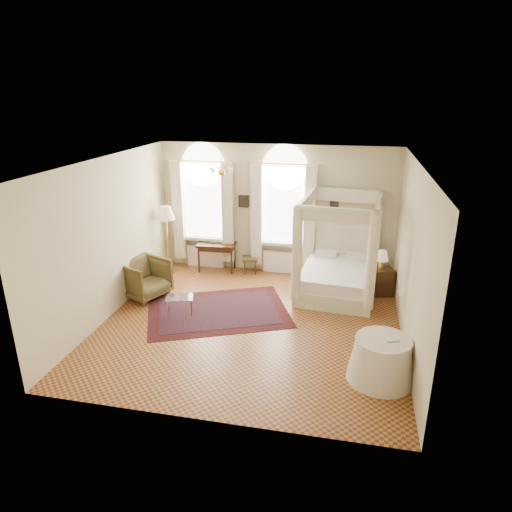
{
  "coord_description": "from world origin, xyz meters",
  "views": [
    {
      "loc": [
        1.84,
        -8.15,
        4.54
      ],
      "look_at": [
        0.02,
        0.4,
        1.34
      ],
      "focal_mm": 32.0,
      "sensor_mm": 36.0,
      "label": 1
    }
  ],
  "objects_px": {
    "writing_desk": "(217,248)",
    "floor_lamp": "(166,216)",
    "stool": "(250,260)",
    "coffee_table": "(180,299)",
    "side_table": "(381,359)",
    "nightstand": "(382,281)",
    "armchair": "(144,278)",
    "canopy_bed": "(337,273)"
  },
  "relations": [
    {
      "from": "writing_desk",
      "to": "floor_lamp",
      "type": "xyz_separation_m",
      "value": [
        -1.17,
        -0.44,
        0.89
      ]
    },
    {
      "from": "stool",
      "to": "coffee_table",
      "type": "distance_m",
      "value": 2.76
    },
    {
      "from": "side_table",
      "to": "nightstand",
      "type": "bearing_deg",
      "value": 87.03
    },
    {
      "from": "nightstand",
      "to": "floor_lamp",
      "type": "distance_m",
      "value": 5.54
    },
    {
      "from": "writing_desk",
      "to": "side_table",
      "type": "xyz_separation_m",
      "value": [
        4.05,
        -4.12,
        -0.27
      ]
    },
    {
      "from": "stool",
      "to": "floor_lamp",
      "type": "distance_m",
      "value": 2.42
    },
    {
      "from": "coffee_table",
      "to": "stool",
      "type": "bearing_deg",
      "value": 69.74
    },
    {
      "from": "nightstand",
      "to": "stool",
      "type": "relative_size",
      "value": 1.42
    },
    {
      "from": "floor_lamp",
      "to": "side_table",
      "type": "xyz_separation_m",
      "value": [
        5.22,
        -3.68,
        -1.16
      ]
    },
    {
      "from": "writing_desk",
      "to": "side_table",
      "type": "height_order",
      "value": "side_table"
    },
    {
      "from": "coffee_table",
      "to": "nightstand",
      "type": "bearing_deg",
      "value": 24.51
    },
    {
      "from": "writing_desk",
      "to": "armchair",
      "type": "bearing_deg",
      "value": -121.67
    },
    {
      "from": "stool",
      "to": "side_table",
      "type": "bearing_deg",
      "value": -52.62
    },
    {
      "from": "canopy_bed",
      "to": "armchair",
      "type": "distance_m",
      "value": 4.48
    },
    {
      "from": "writing_desk",
      "to": "stool",
      "type": "height_order",
      "value": "writing_desk"
    },
    {
      "from": "stool",
      "to": "canopy_bed",
      "type": "bearing_deg",
      "value": -20.42
    },
    {
      "from": "writing_desk",
      "to": "stool",
      "type": "bearing_deg",
      "value": -0.08
    },
    {
      "from": "nightstand",
      "to": "floor_lamp",
      "type": "bearing_deg",
      "value": 177.93
    },
    {
      "from": "floor_lamp",
      "to": "side_table",
      "type": "bearing_deg",
      "value": -35.2
    },
    {
      "from": "coffee_table",
      "to": "writing_desk",
      "type": "bearing_deg",
      "value": 88.78
    },
    {
      "from": "stool",
      "to": "armchair",
      "type": "xyz_separation_m",
      "value": [
        -2.07,
        -1.9,
        0.09
      ]
    },
    {
      "from": "stool",
      "to": "side_table",
      "type": "height_order",
      "value": "side_table"
    },
    {
      "from": "coffee_table",
      "to": "side_table",
      "type": "xyz_separation_m",
      "value": [
        4.1,
        -1.53,
        0.02
      ]
    },
    {
      "from": "stool",
      "to": "floor_lamp",
      "type": "relative_size",
      "value": 0.25
    },
    {
      "from": "canopy_bed",
      "to": "side_table",
      "type": "bearing_deg",
      "value": -75.16
    },
    {
      "from": "stool",
      "to": "floor_lamp",
      "type": "bearing_deg",
      "value": -168.09
    },
    {
      "from": "canopy_bed",
      "to": "side_table",
      "type": "relative_size",
      "value": 2.09
    },
    {
      "from": "canopy_bed",
      "to": "armchair",
      "type": "bearing_deg",
      "value": -166.42
    },
    {
      "from": "writing_desk",
      "to": "side_table",
      "type": "relative_size",
      "value": 0.93
    },
    {
      "from": "armchair",
      "to": "floor_lamp",
      "type": "distance_m",
      "value": 1.82
    },
    {
      "from": "coffee_table",
      "to": "side_table",
      "type": "bearing_deg",
      "value": -20.51
    },
    {
      "from": "canopy_bed",
      "to": "coffee_table",
      "type": "relative_size",
      "value": 3.5
    },
    {
      "from": "writing_desk",
      "to": "floor_lamp",
      "type": "bearing_deg",
      "value": -159.51
    },
    {
      "from": "writing_desk",
      "to": "floor_lamp",
      "type": "relative_size",
      "value": 0.57
    },
    {
      "from": "canopy_bed",
      "to": "coffee_table",
      "type": "bearing_deg",
      "value": -151.79
    },
    {
      "from": "nightstand",
      "to": "side_table",
      "type": "bearing_deg",
      "value": -92.97
    },
    {
      "from": "canopy_bed",
      "to": "side_table",
      "type": "distance_m",
      "value": 3.39
    },
    {
      "from": "canopy_bed",
      "to": "armchair",
      "type": "xyz_separation_m",
      "value": [
        -4.35,
        -1.05,
        -0.08
      ]
    },
    {
      "from": "stool",
      "to": "floor_lamp",
      "type": "xyz_separation_m",
      "value": [
        -2.07,
        -0.44,
        1.17
      ]
    },
    {
      "from": "canopy_bed",
      "to": "nightstand",
      "type": "distance_m",
      "value": 1.09
    },
    {
      "from": "canopy_bed",
      "to": "nightstand",
      "type": "relative_size",
      "value": 3.63
    },
    {
      "from": "writing_desk",
      "to": "armchair",
      "type": "distance_m",
      "value": 2.24
    }
  ]
}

